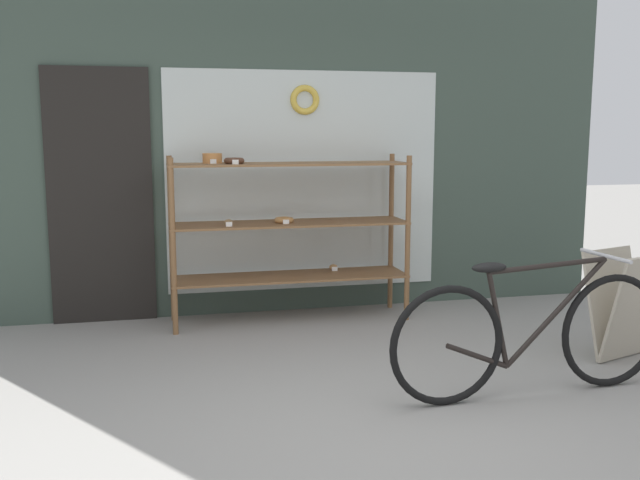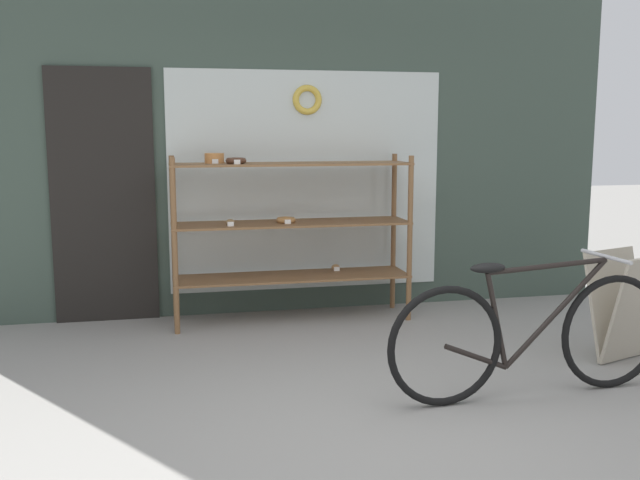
{
  "view_description": "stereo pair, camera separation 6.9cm",
  "coord_description": "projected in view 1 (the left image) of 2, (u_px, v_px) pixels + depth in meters",
  "views": [
    {
      "loc": [
        -1.09,
        -3.26,
        1.6
      ],
      "look_at": [
        0.0,
        1.4,
        0.85
      ],
      "focal_mm": 40.0,
      "sensor_mm": 36.0,
      "label": 1
    },
    {
      "loc": [
        -1.02,
        -3.28,
        1.6
      ],
      "look_at": [
        0.0,
        1.4,
        0.85
      ],
      "focal_mm": 40.0,
      "sensor_mm": 36.0,
      "label": 2
    }
  ],
  "objects": [
    {
      "name": "ground_plane",
      "position": [
        383.0,
        446.0,
        3.63
      ],
      "size": [
        30.0,
        30.0,
        0.0
      ],
      "primitive_type": "plane",
      "color": "gray"
    },
    {
      "name": "storefront_facade",
      "position": [
        277.0,
        99.0,
        6.11
      ],
      "size": [
        5.98,
        0.13,
        3.82
      ],
      "color": "#3D4C42",
      "rests_on": "ground_plane"
    },
    {
      "name": "display_case",
      "position": [
        286.0,
        222.0,
        5.91
      ],
      "size": [
        1.97,
        0.48,
        1.41
      ],
      "color": "brown",
      "rests_on": "ground_plane"
    },
    {
      "name": "bicycle",
      "position": [
        532.0,
        334.0,
        4.28
      ],
      "size": [
        1.85,
        0.46,
        0.85
      ],
      "rotation": [
        0.0,
        0.0,
        0.05
      ],
      "color": "black",
      "rests_on": "ground_plane"
    },
    {
      "name": "sandwich_board",
      "position": [
        625.0,
        305.0,
        4.98
      ],
      "size": [
        0.61,
        0.52,
        0.75
      ],
      "rotation": [
        0.0,
        0.0,
        0.33
      ],
      "color": "#B2A893",
      "rests_on": "ground_plane"
    }
  ]
}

